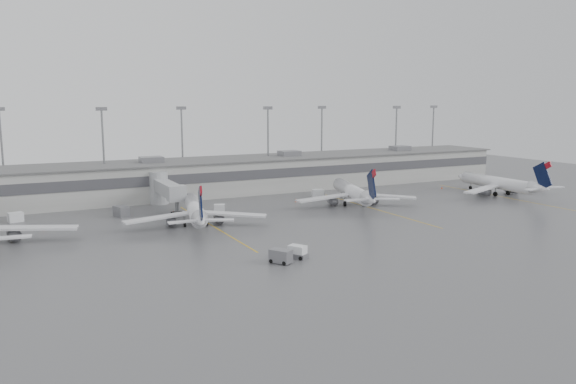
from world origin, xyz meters
name	(u,v)px	position (x,y,z in m)	size (l,w,h in m)	color
ground	(373,245)	(0.00, 0.00, 0.00)	(260.00, 260.00, 0.00)	#505053
terminal	(234,175)	(-0.01, 57.98, 4.17)	(152.00, 17.00, 9.45)	#A3A39E
light_masts	(225,141)	(0.00, 63.75, 12.03)	(142.40, 8.00, 20.60)	gray
jet_bridge_right	(164,189)	(-20.50, 45.72, 3.87)	(4.00, 17.20, 7.00)	#999B9E
stand_markings	(300,217)	(0.00, 24.00, 0.01)	(105.25, 40.00, 0.01)	#E7AF0D
jet_mid_left	(195,210)	(-20.09, 25.58, 2.82)	(24.36, 27.61, 9.06)	white
jet_mid_right	(354,192)	(15.67, 29.25, 2.92)	(24.81, 28.24, 9.41)	white
jet_far_right	(501,183)	(53.82, 24.89, 2.90)	(25.72, 28.87, 9.34)	white
baggage_tug	(297,253)	(-13.66, -1.03, 0.71)	(2.92, 3.29, 1.81)	white
baggage_cart	(281,256)	(-16.86, -2.23, 0.99)	(2.97, 3.39, 1.89)	slate
gse_uld_a	(15,217)	(-48.57, 43.45, 0.88)	(2.48, 1.65, 1.76)	white
gse_uld_b	(219,208)	(-11.96, 35.72, 0.75)	(2.13, 1.42, 1.51)	white
gse_uld_c	(318,193)	(14.19, 41.82, 0.91)	(2.56, 1.71, 1.81)	white
gse_loader	(121,211)	(-30.33, 39.78, 1.00)	(2.00, 3.20, 2.00)	slate
cone_a	(43,228)	(-44.48, 34.06, 0.35)	(0.44, 0.44, 0.71)	#FF3E05
cone_b	(173,212)	(-20.93, 37.28, 0.37)	(0.47, 0.47, 0.74)	#FF3E05
cone_c	(296,200)	(6.90, 38.81, 0.37)	(0.47, 0.47, 0.74)	#FF3E05
cone_d	(442,187)	(48.62, 38.84, 0.30)	(0.38, 0.38, 0.60)	#FF3E05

